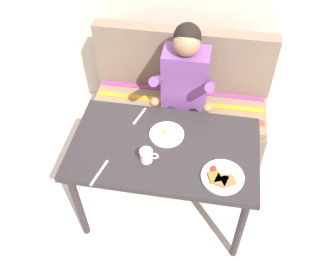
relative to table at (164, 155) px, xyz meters
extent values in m
plane|color=beige|center=(0.00, 0.00, -0.65)|extent=(8.00, 8.00, 0.00)
cube|color=#282327|center=(0.00, 0.00, 0.06)|extent=(1.20, 0.70, 0.04)
cylinder|color=#282327|center=(-0.54, -0.29, -0.30)|extent=(0.05, 0.05, 0.69)
cylinder|color=#282327|center=(0.54, -0.29, -0.30)|extent=(0.05, 0.05, 0.69)
cylinder|color=#282327|center=(-0.54, 0.29, -0.30)|extent=(0.05, 0.05, 0.69)
cylinder|color=#282327|center=(0.54, 0.29, -0.30)|extent=(0.05, 0.05, 0.69)
cube|color=#746153|center=(0.00, 0.72, -0.45)|extent=(1.44, 0.56, 0.40)
cube|color=#816C50|center=(0.00, 0.72, -0.22)|extent=(1.40, 0.52, 0.06)
cube|color=#746153|center=(0.00, 0.94, 0.08)|extent=(1.44, 0.12, 0.54)
cube|color=#C63D33|center=(0.00, 0.58, -0.18)|extent=(1.38, 0.05, 0.01)
cube|color=orange|center=(0.00, 0.72, -0.18)|extent=(1.38, 0.05, 0.01)
cube|color=#93387A|center=(0.00, 0.86, -0.18)|extent=(1.38, 0.05, 0.01)
cube|color=#724084|center=(0.05, 0.66, 0.11)|extent=(0.34, 0.22, 0.48)
sphere|color=#9E7051|center=(0.05, 0.64, 0.44)|extent=(0.19, 0.19, 0.19)
sphere|color=black|center=(0.05, 0.67, 0.47)|extent=(0.19, 0.19, 0.19)
cylinder|color=#724084|center=(-0.14, 0.52, 0.18)|extent=(0.07, 0.29, 0.23)
cylinder|color=#724084|center=(0.24, 0.52, 0.18)|extent=(0.07, 0.29, 0.23)
sphere|color=#9E7051|center=(-0.14, 0.40, 0.08)|extent=(0.07, 0.07, 0.07)
sphere|color=#9E7051|center=(0.24, 0.40, 0.08)|extent=(0.07, 0.07, 0.07)
cylinder|color=#232333|center=(-0.03, 0.49, -0.13)|extent=(0.09, 0.34, 0.09)
cylinder|color=#232333|center=(-0.03, 0.32, -0.39)|extent=(0.08, 0.08, 0.52)
cube|color=black|center=(-0.03, 0.26, -0.62)|extent=(0.09, 0.20, 0.05)
cylinder|color=#232333|center=(0.14, 0.49, -0.13)|extent=(0.09, 0.34, 0.09)
cylinder|color=#232333|center=(0.14, 0.32, -0.39)|extent=(0.08, 0.08, 0.52)
cube|color=black|center=(0.14, 0.26, -0.62)|extent=(0.09, 0.20, 0.05)
cylinder|color=white|center=(0.38, -0.18, 0.09)|extent=(0.26, 0.26, 0.02)
cube|color=#9B5937|center=(0.41, -0.22, 0.11)|extent=(0.10, 0.10, 0.02)
cube|color=olive|center=(0.33, -0.21, 0.11)|extent=(0.09, 0.10, 0.02)
cube|color=olive|center=(0.37, -0.23, 0.11)|extent=(0.09, 0.10, 0.02)
sphere|color=red|center=(0.32, -0.15, 0.12)|extent=(0.04, 0.04, 0.04)
ellipsoid|color=#CC6623|center=(0.42, -0.22, 0.11)|extent=(0.06, 0.05, 0.02)
cylinder|color=white|center=(0.00, 0.10, 0.09)|extent=(0.23, 0.23, 0.01)
ellipsoid|color=white|center=(0.00, 0.10, 0.10)|extent=(0.09, 0.08, 0.01)
sphere|color=yellow|center=(-0.01, 0.10, 0.11)|extent=(0.03, 0.03, 0.03)
cylinder|color=white|center=(-0.09, -0.12, 0.12)|extent=(0.08, 0.08, 0.09)
cylinder|color=brown|center=(-0.09, -0.12, 0.16)|extent=(0.07, 0.07, 0.01)
torus|color=white|center=(-0.04, -0.12, 0.13)|extent=(0.05, 0.01, 0.05)
cube|color=silver|center=(-0.21, 0.24, 0.08)|extent=(0.06, 0.17, 0.00)
cube|color=silver|center=(-0.35, -0.27, 0.08)|extent=(0.06, 0.20, 0.00)
camera|label=1|loc=(0.27, -1.50, 1.85)|focal=39.28mm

